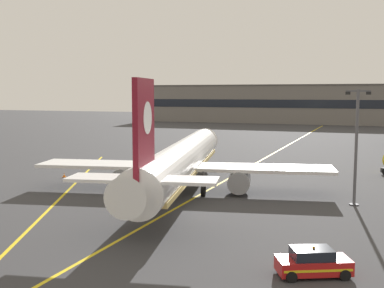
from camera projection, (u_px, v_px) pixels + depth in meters
name	position (u px, v px, depth m)	size (l,w,h in m)	color
ground_plane	(182.00, 212.00, 41.75)	(400.00, 400.00, 0.00)	#353538
taxiway_centreline	(254.00, 164.00, 69.83)	(0.30, 180.00, 0.01)	yellow
taxiway_lead_in_stripe	(62.00, 196.00, 48.31)	(0.30, 60.00, 0.01)	yellow
airliner_foreground	(182.00, 161.00, 50.11)	(32.33, 41.26, 11.65)	white
apron_lamp_post	(356.00, 145.00, 43.89)	(2.24, 0.90, 10.93)	#515156
service_car_third	(313.00, 263.00, 27.22)	(4.57, 3.37, 1.79)	red
safety_cone_by_nose_gear	(231.00, 168.00, 65.23)	(0.44, 0.44, 0.55)	orange
safety_cone_by_port_wing	(64.00, 175.00, 59.27)	(0.44, 0.44, 0.55)	orange
terminal_building	(344.00, 104.00, 158.49)	(144.27, 12.40, 13.55)	slate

